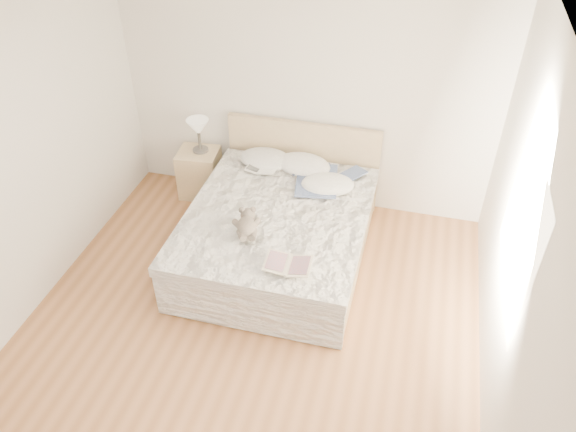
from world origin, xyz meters
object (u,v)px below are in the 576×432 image
object	(u,v)px
table_lamp	(198,129)
childrens_book	(288,265)
nightstand	(200,173)
bed	(280,230)
teddy_bear	(247,232)
photo_book	(263,168)

from	to	relation	value
table_lamp	childrens_book	size ratio (longest dim) A/B	0.94
nightstand	childrens_book	xyz separation A→B (m)	(1.48, -1.62, 0.35)
childrens_book	bed	bearing A→B (deg)	107.01
bed	nightstand	size ratio (longest dim) A/B	3.83
nightstand	teddy_bear	bearing A→B (deg)	-52.31
bed	nightstand	world-z (taller)	bed
table_lamp	childrens_book	world-z (taller)	table_lamp
childrens_book	teddy_bear	world-z (taller)	teddy_bear
bed	nightstand	distance (m)	1.44
nightstand	teddy_bear	size ratio (longest dim) A/B	1.72
bed	photo_book	bearing A→B (deg)	120.62
photo_book	childrens_book	world-z (taller)	same
nightstand	childrens_book	bearing A→B (deg)	-47.53
photo_book	teddy_bear	xyz separation A→B (m)	(0.17, -1.08, 0.02)
photo_book	table_lamp	bearing A→B (deg)	166.97
nightstand	childrens_book	distance (m)	2.23
table_lamp	nightstand	bearing A→B (deg)	-121.46
bed	teddy_bear	distance (m)	0.63
bed	childrens_book	bearing A→B (deg)	-69.73
table_lamp	teddy_bear	bearing A→B (deg)	-53.74
childrens_book	teddy_bear	bearing A→B (deg)	143.64
bed	nightstand	xyz separation A→B (m)	(-1.19, 0.82, -0.03)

